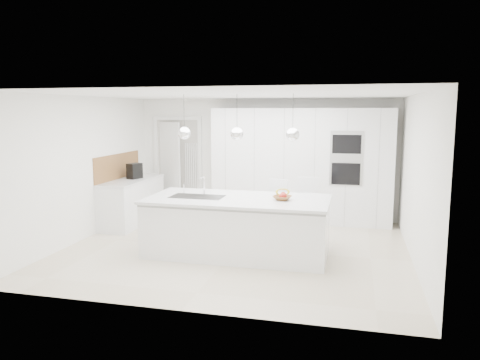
% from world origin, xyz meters
% --- Properties ---
extents(floor, '(5.50, 5.50, 0.00)m').
position_xyz_m(floor, '(0.00, 0.00, 0.00)').
color(floor, beige).
rests_on(floor, ground).
extents(wall_back, '(5.50, 0.00, 5.50)m').
position_xyz_m(wall_back, '(0.00, 2.50, 1.25)').
color(wall_back, white).
rests_on(wall_back, ground).
extents(wall_left, '(0.00, 5.00, 5.00)m').
position_xyz_m(wall_left, '(-2.75, 0.00, 1.25)').
color(wall_left, white).
rests_on(wall_left, ground).
extents(ceiling, '(5.50, 5.50, 0.00)m').
position_xyz_m(ceiling, '(0.00, 0.00, 2.50)').
color(ceiling, white).
rests_on(ceiling, wall_back).
extents(tall_cabinets, '(3.60, 0.60, 2.30)m').
position_xyz_m(tall_cabinets, '(0.80, 2.20, 1.15)').
color(tall_cabinets, white).
rests_on(tall_cabinets, floor).
extents(oven_stack, '(0.62, 0.04, 1.05)m').
position_xyz_m(oven_stack, '(1.70, 1.89, 1.35)').
color(oven_stack, '#A5A5A8').
rests_on(oven_stack, tall_cabinets).
extents(doorway_frame, '(1.11, 0.08, 2.13)m').
position_xyz_m(doorway_frame, '(-1.95, 2.47, 1.02)').
color(doorway_frame, white).
rests_on(doorway_frame, floor).
extents(hallway_door, '(0.76, 0.38, 2.00)m').
position_xyz_m(hallway_door, '(-2.20, 2.42, 1.00)').
color(hallway_door, white).
rests_on(hallway_door, floor).
extents(radiator, '(0.32, 0.04, 1.40)m').
position_xyz_m(radiator, '(-1.63, 2.46, 0.85)').
color(radiator, white).
rests_on(radiator, floor).
extents(left_base_cabinets, '(0.60, 1.80, 0.86)m').
position_xyz_m(left_base_cabinets, '(-2.45, 1.20, 0.43)').
color(left_base_cabinets, white).
rests_on(left_base_cabinets, floor).
extents(left_worktop, '(0.62, 1.82, 0.04)m').
position_xyz_m(left_worktop, '(-2.45, 1.20, 0.88)').
color(left_worktop, silver).
rests_on(left_worktop, left_base_cabinets).
extents(oak_backsplash, '(0.02, 1.80, 0.50)m').
position_xyz_m(oak_backsplash, '(-2.74, 1.20, 1.15)').
color(oak_backsplash, '#915E2C').
rests_on(oak_backsplash, wall_left).
extents(island_base, '(2.80, 1.20, 0.86)m').
position_xyz_m(island_base, '(0.10, -0.30, 0.43)').
color(island_base, white).
rests_on(island_base, floor).
extents(island_worktop, '(2.84, 1.40, 0.04)m').
position_xyz_m(island_worktop, '(0.10, -0.25, 0.88)').
color(island_worktop, silver).
rests_on(island_worktop, island_base).
extents(island_sink, '(0.84, 0.44, 0.18)m').
position_xyz_m(island_sink, '(-0.55, -0.30, 0.82)').
color(island_sink, '#3F3F42').
rests_on(island_sink, island_worktop).
extents(island_tap, '(0.02, 0.02, 0.30)m').
position_xyz_m(island_tap, '(-0.50, -0.10, 1.05)').
color(island_tap, white).
rests_on(island_tap, island_worktop).
extents(pendant_left, '(0.20, 0.20, 0.20)m').
position_xyz_m(pendant_left, '(-0.75, -0.30, 1.90)').
color(pendant_left, white).
rests_on(pendant_left, ceiling).
extents(pendant_mid, '(0.20, 0.20, 0.20)m').
position_xyz_m(pendant_mid, '(0.10, -0.30, 1.90)').
color(pendant_mid, white).
rests_on(pendant_mid, ceiling).
extents(pendant_right, '(0.20, 0.20, 0.20)m').
position_xyz_m(pendant_right, '(0.95, -0.30, 1.90)').
color(pendant_right, white).
rests_on(pendant_right, ceiling).
extents(fruit_bowl, '(0.34, 0.34, 0.07)m').
position_xyz_m(fruit_bowl, '(0.80, -0.27, 0.93)').
color(fruit_bowl, '#915E2C').
rests_on(fruit_bowl, island_worktop).
extents(espresso_machine, '(0.26, 0.33, 0.31)m').
position_xyz_m(espresso_machine, '(-2.43, 1.31, 1.05)').
color(espresso_machine, black).
rests_on(espresso_machine, left_worktop).
extents(bar_stool_left, '(0.40, 0.52, 1.06)m').
position_xyz_m(bar_stool_left, '(0.57, 0.65, 0.53)').
color(bar_stool_left, white).
rests_on(bar_stool_left, floor).
extents(bar_stool_right, '(0.41, 0.54, 1.11)m').
position_xyz_m(bar_stool_right, '(1.09, 0.65, 0.55)').
color(bar_stool_right, white).
rests_on(bar_stool_right, floor).
extents(apple_a, '(0.09, 0.09, 0.09)m').
position_xyz_m(apple_a, '(0.81, -0.21, 0.97)').
color(apple_a, red).
rests_on(apple_a, fruit_bowl).
extents(apple_b, '(0.09, 0.09, 0.09)m').
position_xyz_m(apple_b, '(0.81, -0.32, 0.97)').
color(apple_b, red).
rests_on(apple_b, fruit_bowl).
extents(apple_c, '(0.08, 0.08, 0.08)m').
position_xyz_m(apple_c, '(0.83, -0.27, 0.97)').
color(apple_c, red).
rests_on(apple_c, fruit_bowl).
extents(banana_bunch, '(0.24, 0.18, 0.22)m').
position_xyz_m(banana_bunch, '(0.80, -0.24, 1.02)').
color(banana_bunch, yellow).
rests_on(banana_bunch, fruit_bowl).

